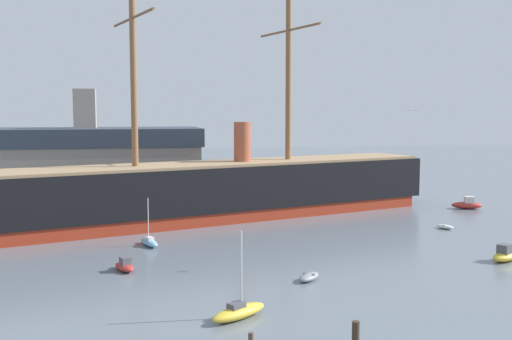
{
  "coord_description": "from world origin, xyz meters",
  "views": [
    {
      "loc": [
        -16.13,
        -25.4,
        13.63
      ],
      "look_at": [
        -2.85,
        37.13,
        7.4
      ],
      "focal_mm": 41.63,
      "sensor_mm": 36.0,
      "label": 1
    }
  ],
  "objects_px": {
    "tall_ship": "(217,190)",
    "motorboat_mid_left": "(125,266)",
    "dinghy_near_centre": "(309,277)",
    "motorboat_mid_right": "(505,255)",
    "motorboat_far_right": "(467,204)",
    "sailboat_foreground_left": "(239,311)",
    "mooring_piling_nearest": "(356,337)",
    "dinghy_distant_centre": "(253,200)",
    "dockside_warehouse_left": "(48,166)",
    "sailboat_alongside_bow": "(149,242)",
    "motorboat_far_left": "(36,213)",
    "seagull_in_flight": "(412,110)",
    "dinghy_alongside_stern": "(445,227)"
  },
  "relations": [
    {
      "from": "motorboat_far_right",
      "to": "mooring_piling_nearest",
      "type": "relative_size",
      "value": 2.44
    },
    {
      "from": "motorboat_far_right",
      "to": "motorboat_mid_right",
      "type": "bearing_deg",
      "value": -115.26
    },
    {
      "from": "dinghy_near_centre",
      "to": "seagull_in_flight",
      "type": "relative_size",
      "value": 2.55
    },
    {
      "from": "tall_ship",
      "to": "motorboat_far_left",
      "type": "xyz_separation_m",
      "value": [
        -22.89,
        6.27,
        -3.2
      ]
    },
    {
      "from": "motorboat_mid_left",
      "to": "motorboat_far_left",
      "type": "bearing_deg",
      "value": 111.33
    },
    {
      "from": "motorboat_mid_right",
      "to": "seagull_in_flight",
      "type": "distance_m",
      "value": 16.15
    },
    {
      "from": "dockside_warehouse_left",
      "to": "seagull_in_flight",
      "type": "xyz_separation_m",
      "value": [
        36.54,
        -44.59,
        8.19
      ]
    },
    {
      "from": "motorboat_mid_right",
      "to": "seagull_in_flight",
      "type": "bearing_deg",
      "value": 173.1
    },
    {
      "from": "motorboat_far_left",
      "to": "motorboat_far_right",
      "type": "xyz_separation_m",
      "value": [
        58.74,
        -5.62,
        0.03
      ]
    },
    {
      "from": "motorboat_mid_right",
      "to": "dockside_warehouse_left",
      "type": "relative_size",
      "value": 0.08
    },
    {
      "from": "motorboat_far_left",
      "to": "motorboat_mid_right",
      "type": "bearing_deg",
      "value": -35.95
    },
    {
      "from": "sailboat_foreground_left",
      "to": "dinghy_alongside_stern",
      "type": "distance_m",
      "value": 38.28
    },
    {
      "from": "dinghy_near_centre",
      "to": "motorboat_mid_right",
      "type": "bearing_deg",
      "value": 6.91
    },
    {
      "from": "motorboat_mid_left",
      "to": "sailboat_alongside_bow",
      "type": "bearing_deg",
      "value": 75.66
    },
    {
      "from": "dinghy_near_centre",
      "to": "seagull_in_flight",
      "type": "height_order",
      "value": "seagull_in_flight"
    },
    {
      "from": "motorboat_mid_left",
      "to": "seagull_in_flight",
      "type": "distance_m",
      "value": 28.56
    },
    {
      "from": "motorboat_far_right",
      "to": "dinghy_distant_centre",
      "type": "xyz_separation_m",
      "value": [
        -28.32,
        12.74,
        -0.31
      ]
    },
    {
      "from": "sailboat_foreground_left",
      "to": "mooring_piling_nearest",
      "type": "bearing_deg",
      "value": -51.84
    },
    {
      "from": "motorboat_far_left",
      "to": "dinghy_distant_centre",
      "type": "distance_m",
      "value": 31.24
    },
    {
      "from": "motorboat_mid_right",
      "to": "sailboat_alongside_bow",
      "type": "xyz_separation_m",
      "value": [
        -31.87,
        13.11,
        -0.14
      ]
    },
    {
      "from": "motorboat_mid_right",
      "to": "motorboat_far_right",
      "type": "xyz_separation_m",
      "value": [
        13.0,
        27.55,
        0.06
      ]
    },
    {
      "from": "dinghy_distant_centre",
      "to": "seagull_in_flight",
      "type": "xyz_separation_m",
      "value": [
        6.16,
        -39.18,
        13.5
      ]
    },
    {
      "from": "sailboat_foreground_left",
      "to": "seagull_in_flight",
      "type": "distance_m",
      "value": 24.69
    },
    {
      "from": "motorboat_mid_left",
      "to": "motorboat_far_right",
      "type": "height_order",
      "value": "motorboat_far_right"
    },
    {
      "from": "seagull_in_flight",
      "to": "motorboat_mid_left",
      "type": "bearing_deg",
      "value": 173.95
    },
    {
      "from": "dockside_warehouse_left",
      "to": "motorboat_far_right",
      "type": "bearing_deg",
      "value": -17.18
    },
    {
      "from": "motorboat_mid_left",
      "to": "mooring_piling_nearest",
      "type": "relative_size",
      "value": 1.71
    },
    {
      "from": "motorboat_mid_right",
      "to": "motorboat_far_left",
      "type": "relative_size",
      "value": 1.02
    },
    {
      "from": "tall_ship",
      "to": "dinghy_near_centre",
      "type": "height_order",
      "value": "tall_ship"
    },
    {
      "from": "sailboat_foreground_left",
      "to": "motorboat_mid_right",
      "type": "distance_m",
      "value": 28.56
    },
    {
      "from": "dockside_warehouse_left",
      "to": "seagull_in_flight",
      "type": "relative_size",
      "value": 47.21
    },
    {
      "from": "sailboat_foreground_left",
      "to": "dinghy_near_centre",
      "type": "bearing_deg",
      "value": 46.58
    },
    {
      "from": "sailboat_foreground_left",
      "to": "motorboat_far_right",
      "type": "xyz_separation_m",
      "value": [
        39.76,
        37.52,
        0.12
      ]
    },
    {
      "from": "sailboat_foreground_left",
      "to": "dinghy_alongside_stern",
      "type": "bearing_deg",
      "value": 40.49
    },
    {
      "from": "motorboat_far_left",
      "to": "motorboat_mid_left",
      "type": "bearing_deg",
      "value": -68.67
    },
    {
      "from": "motorboat_mid_left",
      "to": "dinghy_alongside_stern",
      "type": "xyz_separation_m",
      "value": [
        36.61,
        11.12,
        -0.18
      ]
    },
    {
      "from": "motorboat_far_right",
      "to": "dinghy_distant_centre",
      "type": "bearing_deg",
      "value": 155.78
    },
    {
      "from": "dinghy_near_centre",
      "to": "sailboat_foreground_left",
      "type": "bearing_deg",
      "value": -133.42
    },
    {
      "from": "motorboat_mid_left",
      "to": "motorboat_mid_right",
      "type": "height_order",
      "value": "motorboat_mid_right"
    },
    {
      "from": "motorboat_mid_left",
      "to": "motorboat_far_right",
      "type": "xyz_separation_m",
      "value": [
        47.26,
        23.78,
        0.18
      ]
    },
    {
      "from": "motorboat_mid_right",
      "to": "mooring_piling_nearest",
      "type": "bearing_deg",
      "value": -141.53
    },
    {
      "from": "mooring_piling_nearest",
      "to": "motorboat_mid_left",
      "type": "bearing_deg",
      "value": 122.07
    },
    {
      "from": "tall_ship",
      "to": "dockside_warehouse_left",
      "type": "xyz_separation_m",
      "value": [
        -22.85,
        18.8,
        1.84
      ]
    },
    {
      "from": "tall_ship",
      "to": "motorboat_mid_left",
      "type": "height_order",
      "value": "tall_ship"
    },
    {
      "from": "motorboat_mid_right",
      "to": "mooring_piling_nearest",
      "type": "xyz_separation_m",
      "value": [
        -21.29,
        -16.92,
        0.37
      ]
    },
    {
      "from": "dinghy_alongside_stern",
      "to": "motorboat_far_left",
      "type": "relative_size",
      "value": 0.59
    },
    {
      "from": "tall_ship",
      "to": "motorboat_far_right",
      "type": "height_order",
      "value": "tall_ship"
    },
    {
      "from": "dinghy_near_centre",
      "to": "motorboat_far_right",
      "type": "relative_size",
      "value": 0.59
    },
    {
      "from": "motorboat_far_right",
      "to": "dinghy_distant_centre",
      "type": "distance_m",
      "value": 31.06
    },
    {
      "from": "motorboat_far_left",
      "to": "sailboat_foreground_left",
      "type": "bearing_deg",
      "value": -66.25
    }
  ]
}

